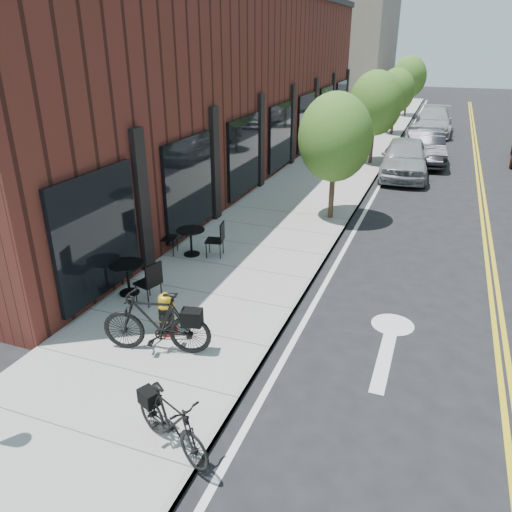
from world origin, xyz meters
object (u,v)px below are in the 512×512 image
at_px(bistro_set_b, 128,274).
at_px(parked_car_c, 433,121).
at_px(bicycle_right, 171,422).
at_px(parked_car_a, 405,158).
at_px(bicycle_left, 156,322).
at_px(parked_car_b, 424,147).
at_px(fire_hydrant, 166,314).
at_px(bistro_set_c, 191,238).

height_order(bistro_set_b, parked_car_c, parked_car_c).
bearing_deg(bicycle_right, parked_car_a, 19.73).
distance_m(bicycle_left, parked_car_c, 25.88).
bearing_deg(parked_car_b, parked_car_c, 82.65).
distance_m(bicycle_right, parked_car_b, 19.76).
relative_size(fire_hydrant, bicycle_right, 0.55).
bearing_deg(fire_hydrant, bicycle_right, -40.42).
relative_size(fire_hydrant, bicycle_left, 0.44).
height_order(bicycle_left, parked_car_a, parked_car_a).
distance_m(bistro_set_c, parked_car_b, 14.42).
xyz_separation_m(parked_car_b, parked_car_c, (0.00, 7.98, 0.00)).
xyz_separation_m(bicycle_left, parked_car_b, (3.44, 17.67, 0.04)).
height_order(bicycle_right, bistro_set_b, bicycle_right).
distance_m(bicycle_left, bistro_set_c, 4.37).
bearing_deg(bistro_set_b, parked_car_a, 86.43).
relative_size(fire_hydrant, bistro_set_b, 0.48).
distance_m(bistro_set_b, parked_car_c, 24.51).
distance_m(bicycle_left, bistro_set_b, 2.45).
bearing_deg(parked_car_c, bistro_set_c, -103.12).
bearing_deg(parked_car_b, bicycle_right, -103.22).
relative_size(bicycle_right, parked_car_b, 0.34).
relative_size(parked_car_a, parked_car_c, 0.88).
bearing_deg(parked_car_a, parked_car_b, 74.84).
xyz_separation_m(fire_hydrant, bistro_set_c, (-1.32, 3.52, 0.05)).
height_order(fire_hydrant, parked_car_b, parked_car_b).
xyz_separation_m(fire_hydrant, bicycle_left, (0.15, -0.59, 0.19)).
bearing_deg(bicycle_left, bistro_set_c, -173.80).
height_order(bicycle_left, bistro_set_b, bicycle_left).
bearing_deg(fire_hydrant, parked_car_a, 96.26).
xyz_separation_m(fire_hydrant, parked_car_a, (3.00, 14.18, 0.26)).
height_order(bicycle_left, parked_car_c, parked_car_c).
height_order(fire_hydrant, parked_car_a, parked_car_a).
height_order(bistro_set_c, parked_car_c, parked_car_c).
distance_m(bicycle_left, bicycle_right, 2.45).
xyz_separation_m(bistro_set_c, parked_car_c, (4.91, 21.53, 0.18)).
distance_m(bicycle_right, parked_car_c, 27.71).
bearing_deg(parked_car_a, bicycle_left, -104.38).
bearing_deg(fire_hydrant, parked_car_b, 96.30).
xyz_separation_m(bistro_set_b, parked_car_a, (4.60, 13.07, 0.19)).
bearing_deg(parked_car_b, bistro_set_b, -115.39).
xyz_separation_m(bicycle_left, parked_car_a, (2.85, 14.77, 0.07)).
relative_size(parked_car_a, parked_car_b, 1.01).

